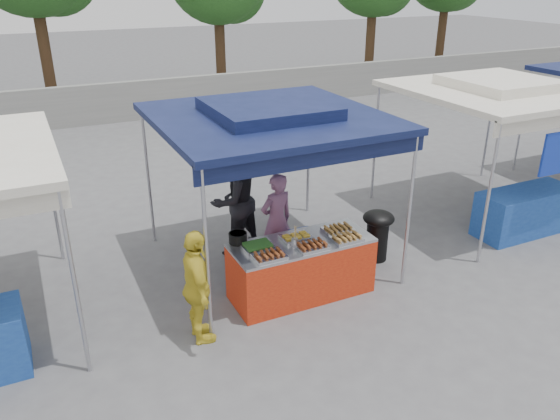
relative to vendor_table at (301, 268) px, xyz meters
name	(u,v)px	position (x,y,z in m)	size (l,w,h in m)	color
ground_plane	(298,290)	(0.00, 0.10, -0.43)	(80.00, 80.00, 0.00)	#535356
back_wall	(134,101)	(0.00, 11.10, 0.17)	(40.00, 0.25, 1.20)	slate
main_canopy	(269,117)	(0.00, 1.07, 1.94)	(3.20, 3.20, 2.57)	#AEAEB5
neighbor_stall_right	(511,137)	(4.50, 0.67, 1.18)	(3.20, 3.20, 2.57)	#AEAEB5
vendor_table	(301,268)	(0.00, 0.00, 0.00)	(2.00, 0.80, 0.85)	#B42910
food_tray_fl	(269,256)	(-0.61, -0.24, 0.46)	(0.42, 0.30, 0.07)	#BABABF
food_tray_fm	(312,246)	(0.03, -0.24, 0.46)	(0.42, 0.30, 0.07)	#BABABF
food_tray_fr	(346,238)	(0.58, -0.24, 0.46)	(0.42, 0.30, 0.07)	#BABABF
food_tray_bl	(258,246)	(-0.63, 0.08, 0.46)	(0.42, 0.30, 0.07)	#BABABF
food_tray_bm	(296,237)	(-0.04, 0.10, 0.46)	(0.42, 0.30, 0.07)	#BABABF
food_tray_br	(338,230)	(0.61, 0.05, 0.46)	(0.42, 0.30, 0.07)	#BABABF
cooking_pot	(238,238)	(-0.81, 0.35, 0.50)	(0.25, 0.25, 0.15)	black
skewer_cup	(295,243)	(-0.15, -0.08, 0.48)	(0.09, 0.09, 0.11)	#AEAEB5
wok_burner	(378,231)	(1.58, 0.41, 0.07)	(0.50, 0.50, 0.84)	black
crate_left	(254,273)	(-0.48, 0.60, -0.28)	(0.49, 0.34, 0.29)	#122D97
crate_right	(299,259)	(0.33, 0.71, -0.27)	(0.50, 0.35, 0.30)	#122D97
crate_stacked	(299,242)	(0.33, 0.71, 0.02)	(0.50, 0.35, 0.30)	#122D97
vendor_woman	(277,221)	(0.05, 0.93, 0.34)	(0.56, 0.37, 1.54)	#805174
helper_man	(234,200)	(-0.37, 1.65, 0.49)	(0.89, 0.69, 1.83)	black
customer_person	(197,288)	(-1.64, -0.38, 0.33)	(0.89, 0.37, 1.51)	gold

